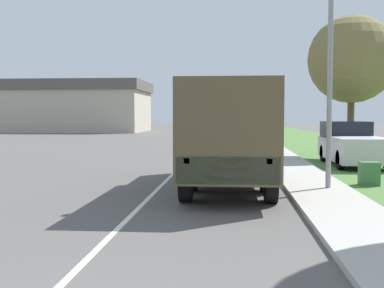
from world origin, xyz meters
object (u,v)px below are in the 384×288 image
(car_second_ahead, at_px, (231,133))
(lamp_post, at_px, (322,51))
(car_nearest_ahead, at_px, (222,139))
(pickup_truck, at_px, (352,145))
(military_truck, at_px, (229,131))

(car_second_ahead, bearing_deg, lamp_post, -84.84)
(car_nearest_ahead, distance_m, pickup_truck, 9.05)
(pickup_truck, relative_size, lamp_post, 0.83)
(military_truck, height_order, car_second_ahead, military_truck)
(lamp_post, bearing_deg, military_truck, 167.41)
(pickup_truck, bearing_deg, car_nearest_ahead, 128.57)
(lamp_post, bearing_deg, car_nearest_ahead, 101.62)
(military_truck, bearing_deg, pickup_truck, 53.08)
(car_nearest_ahead, bearing_deg, military_truck, -88.01)
(car_second_ahead, relative_size, lamp_post, 0.77)
(car_nearest_ahead, height_order, car_second_ahead, car_nearest_ahead)
(pickup_truck, bearing_deg, lamp_post, -109.73)
(military_truck, xyz_separation_m, lamp_post, (2.50, -0.56, 2.20))
(military_truck, relative_size, lamp_post, 1.27)
(pickup_truck, bearing_deg, car_second_ahead, 104.43)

